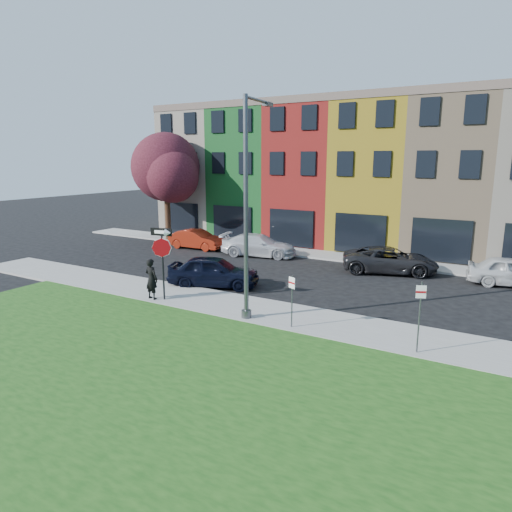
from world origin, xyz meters
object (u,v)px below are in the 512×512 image
Objects in this scene: man at (151,279)px; sedan_near at (214,271)px; street_lamp at (248,210)px; stop_sign at (162,249)px.

man reaches higher than sedan_near.
stop_sign is at bearing 174.43° from street_lamp.
street_lamp reaches higher than man.
street_lamp reaches higher than sedan_near.
sedan_near is 0.58× the size of street_lamp.
sedan_near is at bearing -101.76° from man.
man is at bearing 144.01° from sedan_near.
man is at bearing 176.43° from street_lamp.
street_lamp is (4.95, 0.23, 3.36)m from man.
sedan_near is 6.27m from street_lamp.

